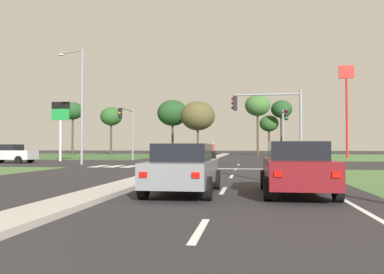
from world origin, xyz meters
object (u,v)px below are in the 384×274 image
at_px(car_black_second, 189,154).
at_px(street_lamp_second, 80,100).
at_px(pedestrian_at_median, 213,148).
at_px(car_beige_fifth, 189,152).
at_px(traffic_signal_near_right, 273,115).
at_px(treeline_fifth, 258,106).
at_px(car_silver_sixth, 9,154).
at_px(treeline_fourth, 198,116).
at_px(traffic_signal_far_left, 128,124).
at_px(traffic_signal_far_right, 284,125).
at_px(fastfood_pole_sign, 347,91).
at_px(treeline_third, 173,113).
at_px(car_teal_fourth, 207,150).
at_px(treeline_sixth, 269,124).
at_px(treeline_near, 73,111).
at_px(car_maroon_near, 296,168).
at_px(treeline_seventh, 282,110).
at_px(car_grey_third, 184,168).
at_px(fuel_price_totem, 61,118).
at_px(treeline_second, 111,117).

relative_size(car_black_second, street_lamp_second, 0.47).
bearing_deg(pedestrian_at_median, car_beige_fifth, 147.97).
distance_m(traffic_signal_near_right, treeline_fifth, 37.23).
height_order(car_silver_sixth, treeline_fourth, treeline_fourth).
bearing_deg(pedestrian_at_median, car_black_second, -153.32).
bearing_deg(traffic_signal_far_left, traffic_signal_far_right, 0.50).
distance_m(fastfood_pole_sign, treeline_third, 30.11).
height_order(traffic_signal_far_right, treeline_fourth, treeline_fourth).
xyz_separation_m(pedestrian_at_median, treeline_fifth, (5.47, 17.84, 6.75)).
bearing_deg(traffic_signal_far_right, car_teal_fourth, 112.09).
relative_size(car_black_second, treeline_fifth, 0.44).
bearing_deg(street_lamp_second, car_teal_fourth, 78.41).
bearing_deg(treeline_sixth, car_silver_sixth, -123.42).
bearing_deg(treeline_near, street_lamp_second, -63.43).
bearing_deg(car_beige_fifth, pedestrian_at_median, -152.37).
distance_m(traffic_signal_far_left, treeline_third, 29.71).
distance_m(traffic_signal_far_right, treeline_near, 44.36).
bearing_deg(traffic_signal_far_right, car_maroon_near, -94.28).
bearing_deg(traffic_signal_near_right, treeline_seventh, 84.59).
bearing_deg(traffic_signal_far_right, street_lamp_second, -154.74).
xyz_separation_m(street_lamp_second, treeline_near, (-17.75, 35.49, 2.54)).
bearing_deg(treeline_third, car_maroon_near, -74.88).
height_order(car_teal_fourth, treeline_sixth, treeline_sixth).
xyz_separation_m(treeline_third, treeline_seventh, (18.66, -1.40, 0.15)).
xyz_separation_m(car_silver_sixth, traffic_signal_far_right, (23.89, 6.30, 2.62)).
height_order(car_maroon_near, treeline_third, treeline_third).
bearing_deg(treeline_third, car_teal_fourth, -34.99).
bearing_deg(car_teal_fourth, treeline_sixth, -152.16).
height_order(fastfood_pole_sign, treeline_fifth, fastfood_pole_sign).
bearing_deg(car_beige_fifth, car_grey_third, 98.61).
xyz_separation_m(car_teal_fourth, treeline_near, (-24.43, 2.90, 6.93)).
bearing_deg(fastfood_pole_sign, car_grey_third, -109.96).
relative_size(treeline_fifth, treeline_seventh, 1.07).
xyz_separation_m(car_beige_fifth, treeline_seventh, (12.04, 21.92, 6.71)).
height_order(car_teal_fourth, pedestrian_at_median, pedestrian_at_median).
bearing_deg(treeline_near, pedestrian_at_median, -36.81).
xyz_separation_m(car_grey_third, car_beige_fifth, (-4.76, 31.43, -0.02)).
distance_m(street_lamp_second, fuel_price_totem, 8.09).
bearing_deg(car_silver_sixth, fastfood_pole_sign, 120.82).
bearing_deg(treeline_second, traffic_signal_far_left, -66.56).
relative_size(pedestrian_at_median, treeline_seventh, 0.19).
height_order(treeline_fifth, treeline_sixth, treeline_fifth).
relative_size(fastfood_pole_sign, treeline_third, 1.20).
distance_m(car_beige_fifth, treeline_fourth, 19.29).
xyz_separation_m(car_teal_fourth, fuel_price_totem, (-11.62, -26.23, 3.47)).
xyz_separation_m(car_teal_fourth, treeline_sixth, (10.13, 5.35, 4.53)).
relative_size(traffic_signal_far_left, treeline_third, 0.55).
xyz_separation_m(car_beige_fifth, traffic_signal_near_right, (8.29, -17.76, 2.73)).
xyz_separation_m(treeline_fifth, treeline_sixth, (2.03, 4.85, -2.65)).
xyz_separation_m(car_maroon_near, treeline_second, (-25.66, 53.53, 5.93)).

